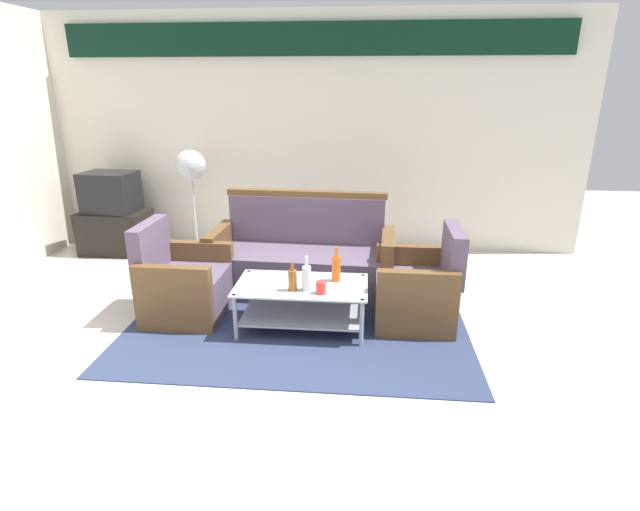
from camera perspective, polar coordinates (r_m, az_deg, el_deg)
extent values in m
plane|color=beige|center=(3.66, -5.98, -13.74)|extent=(14.00, 14.00, 0.00)
cube|color=silver|center=(6.12, -0.83, 13.81)|extent=(6.52, 0.12, 2.80)
cube|color=black|center=(6.02, -0.98, 23.91)|extent=(5.76, 0.08, 0.36)
cube|color=#2D3856|center=(4.42, -2.46, -7.41)|extent=(2.91, 2.17, 0.01)
cube|color=#5B4C60|center=(4.91, -2.12, -1.81)|extent=(1.63, 0.77, 0.42)
cube|color=#5B4C60|center=(5.07, -1.57, 4.24)|extent=(1.60, 0.21, 0.48)
cube|color=brown|center=(4.81, 7.78, -1.17)|extent=(0.15, 0.70, 0.62)
cube|color=brown|center=(5.08, -11.51, -0.26)|extent=(0.15, 0.70, 0.62)
cube|color=brown|center=(5.01, -1.59, 7.22)|extent=(1.64, 0.17, 0.06)
cube|color=#5B4C60|center=(4.58, -15.05, -4.24)|extent=(0.67, 0.61, 0.40)
cube|color=#5B4C60|center=(4.55, -19.17, 0.92)|extent=(0.13, 0.60, 0.45)
cube|color=brown|center=(4.83, -13.80, -1.72)|extent=(0.66, 0.11, 0.58)
cube|color=brown|center=(4.27, -16.69, -4.88)|extent=(0.66, 0.11, 0.58)
cube|color=#5B4C60|center=(4.40, 10.79, -4.92)|extent=(0.67, 0.61, 0.40)
cube|color=#5B4C60|center=(4.28, 15.28, 0.17)|extent=(0.13, 0.60, 0.45)
cube|color=brown|center=(4.06, 11.21, -5.67)|extent=(0.66, 0.11, 0.58)
cube|color=brown|center=(4.66, 10.57, -2.25)|extent=(0.66, 0.11, 0.58)
cube|color=silver|center=(4.10, -2.16, -3.47)|extent=(1.10, 0.60, 0.02)
cube|color=#9E9EA5|center=(4.21, -2.11, -6.89)|extent=(1.00, 0.52, 0.02)
cylinder|color=#9E9EA5|center=(4.50, -8.17, -4.18)|extent=(0.04, 0.04, 0.40)
cylinder|color=#9E9EA5|center=(4.38, 4.96, -4.71)|extent=(0.04, 0.04, 0.40)
cylinder|color=#9E9EA5|center=(4.04, -9.84, -7.10)|extent=(0.04, 0.04, 0.40)
cylinder|color=#9E9EA5|center=(3.91, 4.88, -7.80)|extent=(0.04, 0.04, 0.40)
cylinder|color=brown|center=(3.95, -3.22, -2.92)|extent=(0.07, 0.07, 0.17)
cylinder|color=brown|center=(3.91, -3.25, -1.24)|extent=(0.03, 0.03, 0.07)
cylinder|color=#D85919|center=(4.13, 1.90, -1.60)|extent=(0.08, 0.08, 0.21)
cylinder|color=#D85919|center=(4.08, 1.92, 0.39)|extent=(0.03, 0.03, 0.09)
cylinder|color=silver|center=(3.94, -1.58, -2.69)|extent=(0.07, 0.07, 0.20)
cylinder|color=silver|center=(3.89, -1.60, -0.69)|extent=(0.03, 0.03, 0.09)
cylinder|color=red|center=(3.90, 0.11, -3.76)|extent=(0.08, 0.08, 0.10)
cube|color=black|center=(6.57, -22.67, 2.55)|extent=(0.80, 0.50, 0.52)
cube|color=black|center=(6.46, -23.24, 6.80)|extent=(0.63, 0.49, 0.48)
cube|color=black|center=(6.64, -22.22, 7.24)|extent=(0.51, 0.05, 0.36)
cylinder|color=#2D2D33|center=(6.28, -14.04, 0.43)|extent=(0.32, 0.32, 0.03)
cylinder|color=#B2B2B7|center=(6.15, -14.40, 4.75)|extent=(0.03, 0.03, 0.95)
sphere|color=#B2B2B7|center=(6.03, -14.87, 10.11)|extent=(0.36, 0.36, 0.36)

